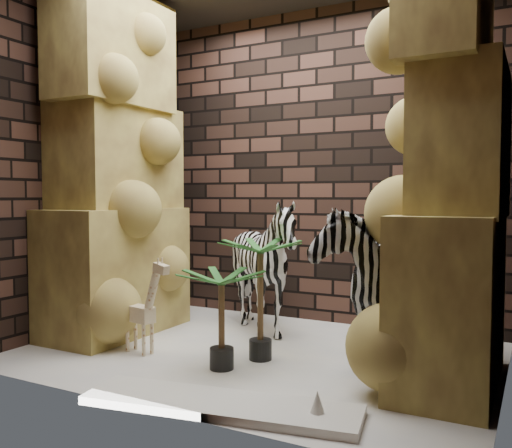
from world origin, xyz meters
The scene contains 13 objects.
floor centered at (0.00, 0.00, 0.00)m, with size 3.50×3.50×0.00m, color white.
wall_back centered at (0.00, 1.25, 1.50)m, with size 3.50×3.50×0.00m, color black.
wall_front centered at (0.00, -1.25, 1.50)m, with size 3.50×3.50×0.00m, color black.
wall_left centered at (-1.75, 0.00, 1.50)m, with size 3.00×3.00×0.00m, color black.
wall_right centered at (1.75, 0.00, 1.50)m, with size 3.00×3.00×0.00m, color black.
rock_pillar_left centered at (-1.40, 0.00, 1.50)m, with size 0.68×1.30×3.00m, color #CFBF58, non-canonical shape.
rock_pillar_right centered at (1.42, 0.00, 1.50)m, with size 0.58×1.25×3.00m, color #CFBF58, non-canonical shape.
zebra_right centered at (0.78, 0.23, 0.68)m, with size 0.62×1.14×1.35m, color white.
zebra_left centered at (-0.19, 0.54, 0.53)m, with size 0.95×1.17×1.07m, color white.
giraffe_toy centered at (-0.80, -0.40, 0.39)m, with size 0.40×0.13×0.78m, color beige, non-canonical shape.
palm_front centered at (0.11, -0.12, 0.45)m, with size 0.36×0.36×0.91m, color #245A1B, non-canonical shape.
palm_back centered at (-0.03, -0.44, 0.35)m, with size 0.36×0.36×0.71m, color #245A1B, non-canonical shape.
surfboard centered at (0.33, -1.05, 0.03)m, with size 1.61×0.39×0.05m, color white.
Camera 1 is at (1.92, -3.61, 1.21)m, focal length 37.72 mm.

